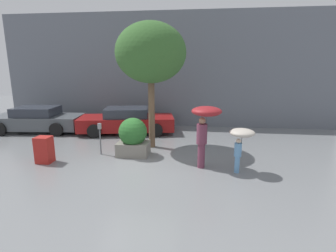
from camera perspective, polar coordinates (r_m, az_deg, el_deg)
name	(u,v)px	position (r m, az deg, el deg)	size (l,w,h in m)	color
ground_plane	(138,168)	(8.62, -6.51, -9.05)	(40.00, 40.00, 0.00)	slate
building_facade	(165,70)	(14.40, -0.70, 12.04)	(18.00, 0.30, 6.00)	slate
planter_box	(133,137)	(9.62, -7.63, -2.37)	(1.14, 1.03, 1.40)	gray
person_adult	(205,121)	(8.29, 8.07, 1.19)	(0.95, 0.95, 1.99)	brown
person_child	(241,137)	(8.16, 15.65, -2.35)	(0.76, 0.76, 1.39)	#669ED1
parked_car_near	(127,121)	(13.04, -8.95, 1.10)	(4.80, 2.62, 1.24)	maroon
parked_car_far	(37,120)	(14.70, -26.55, 1.21)	(4.52, 2.32, 1.24)	#4C5156
street_tree	(151,53)	(10.26, -3.77, 15.51)	(2.69, 2.69, 4.85)	brown
parking_meter	(100,132)	(9.90, -14.62, -1.31)	(0.14, 0.14, 1.18)	#595B60
newspaper_box	(44,150)	(9.83, -25.34, -4.69)	(0.50, 0.44, 0.90)	#B2231E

